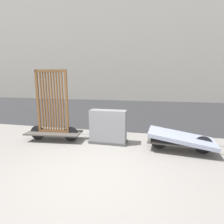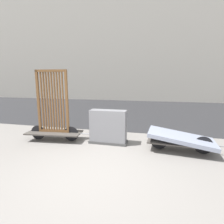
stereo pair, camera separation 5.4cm
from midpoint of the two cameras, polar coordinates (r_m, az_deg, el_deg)
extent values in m
plane|color=gray|center=(3.84, -6.51, -19.40)|extent=(60.00, 60.00, 0.00)
cube|color=#2D2D30|center=(11.77, 7.35, 0.78)|extent=(56.00, 10.63, 0.01)
cube|color=#B2ADA3|center=(19.53, 10.26, 24.34)|extent=(48.00, 4.00, 13.50)
cube|color=#4C4742|center=(5.95, -18.64, -6.40)|extent=(1.80, 0.85, 0.04)
cylinder|color=black|center=(5.74, -13.51, -6.96)|extent=(0.47, 0.08, 0.47)
cylinder|color=black|center=(6.22, -23.34, -6.20)|extent=(0.47, 0.08, 0.47)
cylinder|color=gray|center=(5.54, -7.13, -7.15)|extent=(0.70, 0.10, 0.03)
cube|color=brown|center=(5.94, -18.67, -5.89)|extent=(1.01, 0.18, 0.07)
cube|color=brown|center=(5.73, -19.75, 12.60)|extent=(1.01, 0.18, 0.07)
cube|color=brown|center=(5.98, -23.24, 3.17)|extent=(0.08, 0.08, 1.96)
cube|color=brown|center=(5.57, -14.86, 3.20)|extent=(0.08, 0.08, 1.96)
cube|color=brown|center=(5.92, -22.22, 3.18)|extent=(0.04, 0.05, 1.89)
cube|color=brown|center=(5.88, -21.48, 3.18)|extent=(0.04, 0.05, 1.89)
cube|color=brown|center=(5.84, -20.73, 3.18)|extent=(0.04, 0.05, 1.89)
cube|color=brown|center=(5.80, -19.97, 3.19)|extent=(0.04, 0.05, 1.89)
cube|color=brown|center=(5.76, -19.20, 3.19)|extent=(0.04, 0.05, 1.89)
cube|color=brown|center=(5.72, -18.42, 3.19)|extent=(0.04, 0.05, 1.89)
cube|color=brown|center=(5.68, -17.63, 3.19)|extent=(0.04, 0.05, 1.89)
cube|color=brown|center=(5.65, -16.83, 3.20)|extent=(0.04, 0.05, 1.89)
cube|color=brown|center=(5.61, -16.02, 3.20)|extent=(0.04, 0.05, 1.89)
cube|color=#4C4742|center=(5.16, 21.16, -9.11)|extent=(1.78, 0.79, 0.04)
cylinder|color=black|center=(5.24, 27.38, -9.51)|extent=(0.47, 0.07, 0.47)
cylinder|color=black|center=(5.15, 14.80, -9.01)|extent=(0.47, 0.07, 0.47)
cube|color=#8C93A8|center=(5.12, 21.25, -7.73)|extent=(1.78, 1.03, 0.33)
cube|color=#4C4C4C|center=(5.47, -1.53, -9.66)|extent=(1.16, 0.42, 0.08)
cube|color=gray|center=(5.33, -1.56, -4.86)|extent=(1.10, 0.36, 1.03)
camera|label=1|loc=(0.03, -90.30, -0.05)|focal=28.00mm
camera|label=2|loc=(0.03, 89.70, 0.05)|focal=28.00mm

